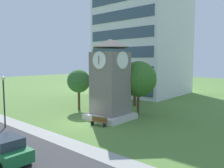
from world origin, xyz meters
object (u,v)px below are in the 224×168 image
at_px(tree_by_building, 139,79).
at_px(tree_streetside, 135,82).
at_px(clock_tower, 110,84).
at_px(park_bench, 99,121).
at_px(tree_near_tower, 79,81).
at_px(street_lamp, 4,95).
at_px(parked_car_green, 6,149).

height_order(tree_by_building, tree_streetside, tree_by_building).
relative_size(clock_tower, park_bench, 4.77).
bearing_deg(park_bench, tree_streetside, 105.97).
relative_size(park_bench, tree_near_tower, 0.35).
distance_m(tree_by_building, tree_near_tower, 8.20).
xyz_separation_m(street_lamp, tree_by_building, (6.85, 12.87, 1.17)).
distance_m(tree_by_building, parked_car_green, 16.69).
relative_size(park_bench, tree_by_building, 0.29).
height_order(clock_tower, tree_near_tower, clock_tower).
bearing_deg(tree_by_building, street_lamp, -118.01).
xyz_separation_m(clock_tower, park_bench, (0.98, -2.89, -3.44)).
distance_m(park_bench, parked_car_green, 9.83).
bearing_deg(parked_car_green, street_lamp, 156.18).
distance_m(clock_tower, tree_near_tower, 6.55).
height_order(tree_near_tower, tree_streetside, tree_near_tower).
distance_m(park_bench, tree_by_building, 7.62).
bearing_deg(clock_tower, tree_by_building, 70.49).
bearing_deg(tree_streetside, clock_tower, -75.05).
bearing_deg(parked_car_green, tree_near_tower, 122.38).
distance_m(tree_by_building, tree_streetside, 5.39).
height_order(tree_by_building, tree_near_tower, tree_by_building).
height_order(clock_tower, parked_car_green, clock_tower).
bearing_deg(clock_tower, tree_streetside, 104.95).
distance_m(street_lamp, parked_car_green, 8.80).
height_order(park_bench, tree_near_tower, tree_near_tower).
bearing_deg(tree_by_building, tree_near_tower, -161.43).
relative_size(street_lamp, tree_streetside, 0.97).
height_order(clock_tower, park_bench, clock_tower).
xyz_separation_m(tree_streetside, parked_car_green, (4.30, -20.43, -2.71)).
xyz_separation_m(tree_near_tower, parked_car_green, (8.68, -13.70, -2.95)).
relative_size(tree_by_building, parked_car_green, 1.57).
bearing_deg(tree_by_building, parked_car_green, -86.75).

